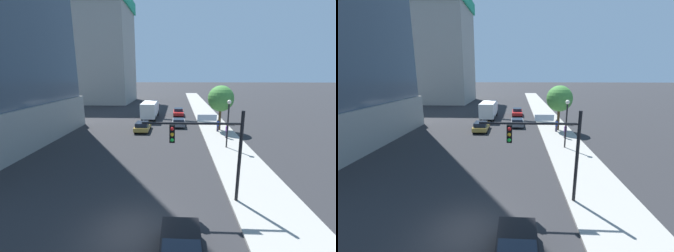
% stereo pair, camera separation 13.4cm
% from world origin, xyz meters
% --- Properties ---
extents(ground_plane, '(400.00, 400.00, 0.00)m').
position_xyz_m(ground_plane, '(0.00, 0.00, 0.00)').
color(ground_plane, '#28282B').
extents(sidewalk, '(4.50, 120.00, 0.15)m').
position_xyz_m(sidewalk, '(7.97, 20.00, 0.07)').
color(sidewalk, '#9E9B93').
rests_on(sidewalk, ground).
extents(construction_building, '(23.84, 16.92, 35.51)m').
position_xyz_m(construction_building, '(-17.92, 51.70, 15.21)').
color(construction_building, '#9E9B93').
rests_on(construction_building, ground).
extents(traffic_light_pole, '(5.91, 0.48, 5.68)m').
position_xyz_m(traffic_light_pole, '(4.20, 2.92, 3.96)').
color(traffic_light_pole, black).
rests_on(traffic_light_pole, sidewalk).
extents(street_lamp, '(0.44, 0.44, 5.11)m').
position_xyz_m(street_lamp, '(7.70, 12.96, 3.56)').
color(street_lamp, black).
rests_on(street_lamp, sidewalk).
extents(street_tree, '(3.56, 3.56, 6.19)m').
position_xyz_m(street_tree, '(8.33, 20.47, 4.54)').
color(street_tree, brown).
rests_on(street_tree, sidewalk).
extents(car_gold, '(1.94, 4.17, 1.39)m').
position_xyz_m(car_gold, '(-2.46, 19.73, 0.71)').
color(car_gold, '#AD8938').
rests_on(car_gold, ground).
extents(car_gray, '(1.89, 4.09, 1.33)m').
position_xyz_m(car_gray, '(2.59, 22.86, 0.66)').
color(car_gray, slate).
rests_on(car_gray, ground).
extents(car_red, '(1.93, 4.32, 1.42)m').
position_xyz_m(car_red, '(2.59, 31.59, 0.71)').
color(car_red, red).
rests_on(car_red, ground).
extents(box_truck, '(2.42, 7.88, 3.08)m').
position_xyz_m(box_truck, '(-2.46, 28.22, 1.75)').
color(box_truck, silver).
rests_on(box_truck, ground).
extents(pedestrian_purple_shirt, '(0.34, 0.34, 1.69)m').
position_xyz_m(pedestrian_purple_shirt, '(8.49, 16.46, 1.01)').
color(pedestrian_purple_shirt, '#38334C').
rests_on(pedestrian_purple_shirt, sidewalk).
extents(pedestrian_blue_shirt, '(0.34, 0.34, 1.67)m').
position_xyz_m(pedestrian_blue_shirt, '(7.94, 19.54, 1.00)').
color(pedestrian_blue_shirt, '#38334C').
rests_on(pedestrian_blue_shirt, sidewalk).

